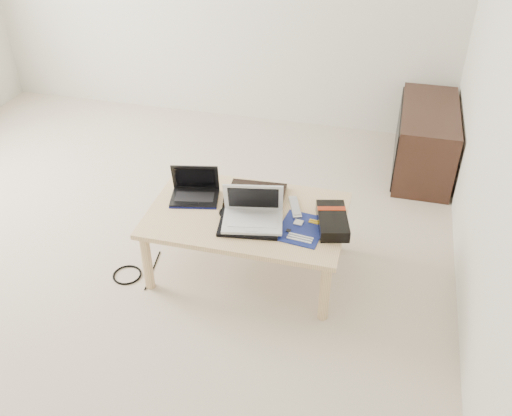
% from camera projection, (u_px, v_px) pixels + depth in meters
% --- Properties ---
extents(ground, '(4.00, 4.00, 0.00)m').
position_uv_depth(ground, '(124.00, 250.00, 3.56)').
color(ground, beige).
rests_on(ground, ground).
extents(coffee_table, '(1.10, 0.70, 0.40)m').
position_uv_depth(coffee_table, '(247.00, 220.00, 3.22)').
color(coffee_table, '#E4BA89').
rests_on(coffee_table, ground).
extents(media_cabinet, '(0.41, 0.90, 0.50)m').
position_uv_depth(media_cabinet, '(424.00, 140.00, 4.21)').
color(media_cabinet, '#3A2117').
rests_on(media_cabinet, ground).
extents(book, '(0.35, 0.30, 0.03)m').
position_uv_depth(book, '(256.00, 196.00, 3.31)').
color(book, black).
rests_on(book, coffee_table).
extents(netbook, '(0.31, 0.25, 0.20)m').
position_uv_depth(netbook, '(195.00, 191.00, 3.30)').
color(netbook, black).
rests_on(netbook, coffee_table).
extents(tablet, '(0.26, 0.22, 0.01)m').
position_uv_depth(tablet, '(242.00, 207.00, 3.23)').
color(tablet, black).
rests_on(tablet, coffee_table).
extents(remote, '(0.11, 0.21, 0.02)m').
position_uv_depth(remote, '(295.00, 207.00, 3.22)').
color(remote, '#A9A9AE').
rests_on(remote, coffee_table).
extents(neoprene_sleeve, '(0.36, 0.28, 0.02)m').
position_uv_depth(neoprene_sleeve, '(249.00, 224.00, 3.09)').
color(neoprene_sleeve, black).
rests_on(neoprene_sleeve, coffee_table).
extents(white_laptop, '(0.36, 0.28, 0.22)m').
position_uv_depth(white_laptop, '(253.00, 213.00, 3.08)').
color(white_laptop, silver).
rests_on(white_laptop, neoprene_sleeve).
extents(motherboard, '(0.27, 0.32, 0.01)m').
position_uv_depth(motherboard, '(302.00, 229.00, 3.07)').
color(motherboard, '#0C184D').
rests_on(motherboard, coffee_table).
extents(gpu_box, '(0.22, 0.34, 0.07)m').
position_uv_depth(gpu_box, '(332.00, 221.00, 3.08)').
color(gpu_box, black).
rests_on(gpu_box, coffee_table).
extents(cable_coil, '(0.14, 0.14, 0.01)m').
position_uv_depth(cable_coil, '(229.00, 213.00, 3.19)').
color(cable_coil, black).
rests_on(cable_coil, coffee_table).
extents(floor_cable_coil, '(0.21, 0.21, 0.01)m').
position_uv_depth(floor_cable_coil, '(127.00, 275.00, 3.36)').
color(floor_cable_coil, black).
rests_on(floor_cable_coil, ground).
extents(floor_cable_trail, '(0.05, 0.34, 0.01)m').
position_uv_depth(floor_cable_trail, '(153.00, 270.00, 3.40)').
color(floor_cable_trail, black).
rests_on(floor_cable_trail, ground).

